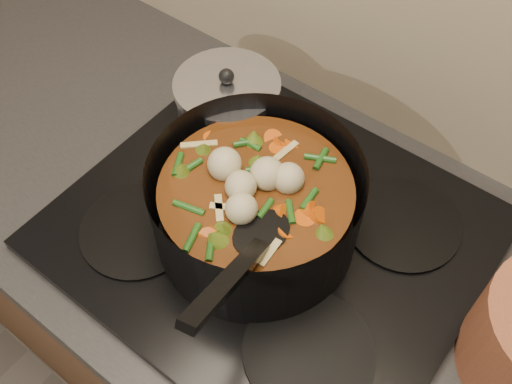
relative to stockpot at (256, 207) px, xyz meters
The scene contains 4 objects.
counter 0.54m from the stockpot, 63.92° to the left, with size 2.64×0.64×0.91m.
stovetop 0.08m from the stockpot, 63.92° to the left, with size 0.62×0.54×0.03m.
stockpot is the anchor object (origin of this frame).
saucepan 0.22m from the stockpot, 139.96° to the left, with size 0.18×0.18×0.14m.
Camera 1 is at (0.28, 1.53, 1.67)m, focal length 40.00 mm.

